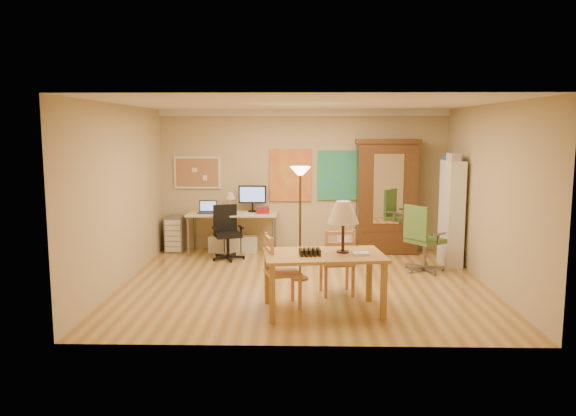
{
  "coord_description": "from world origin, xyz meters",
  "views": [
    {
      "loc": [
        -0.06,
        -8.31,
        2.33
      ],
      "look_at": [
        -0.25,
        0.3,
        1.12
      ],
      "focal_mm": 35.0,
      "sensor_mm": 36.0,
      "label": 1
    }
  ],
  "objects_px": {
    "computer_desk": "(235,228)",
    "office_chair_green": "(423,253)",
    "bookshelf": "(451,213)",
    "dining_table": "(331,242)",
    "armoire": "(386,204)",
    "office_chair_black": "(227,245)"
  },
  "relations": [
    {
      "from": "office_chair_black",
      "to": "armoire",
      "type": "xyz_separation_m",
      "value": [
        2.94,
        0.65,
        0.67
      ]
    },
    {
      "from": "office_chair_green",
      "to": "armoire",
      "type": "bearing_deg",
      "value": 105.78
    },
    {
      "from": "office_chair_green",
      "to": "armoire",
      "type": "relative_size",
      "value": 0.51
    },
    {
      "from": "bookshelf",
      "to": "computer_desk",
      "type": "bearing_deg",
      "value": 167.54
    },
    {
      "from": "dining_table",
      "to": "armoire",
      "type": "height_order",
      "value": "armoire"
    },
    {
      "from": "office_chair_green",
      "to": "armoire",
      "type": "xyz_separation_m",
      "value": [
        -0.41,
        1.44,
        0.64
      ]
    },
    {
      "from": "bookshelf",
      "to": "dining_table",
      "type": "bearing_deg",
      "value": -130.51
    },
    {
      "from": "dining_table",
      "to": "computer_desk",
      "type": "xyz_separation_m",
      "value": [
        -1.64,
        3.44,
        -0.44
      ]
    },
    {
      "from": "office_chair_green",
      "to": "bookshelf",
      "type": "distance_m",
      "value": 0.98
    },
    {
      "from": "armoire",
      "to": "bookshelf",
      "type": "height_order",
      "value": "armoire"
    },
    {
      "from": "computer_desk",
      "to": "office_chair_green",
      "type": "xyz_separation_m",
      "value": [
        3.28,
        -1.36,
        -0.17
      ]
    },
    {
      "from": "office_chair_green",
      "to": "bookshelf",
      "type": "xyz_separation_m",
      "value": [
        0.58,
        0.51,
        0.6
      ]
    },
    {
      "from": "computer_desk",
      "to": "armoire",
      "type": "distance_m",
      "value": 2.91
    },
    {
      "from": "office_chair_black",
      "to": "bookshelf",
      "type": "distance_m",
      "value": 3.98
    },
    {
      "from": "office_chair_black",
      "to": "office_chair_green",
      "type": "height_order",
      "value": "office_chair_green"
    },
    {
      "from": "dining_table",
      "to": "office_chair_green",
      "type": "distance_m",
      "value": 2.72
    },
    {
      "from": "computer_desk",
      "to": "office_chair_green",
      "type": "distance_m",
      "value": 3.55
    },
    {
      "from": "computer_desk",
      "to": "dining_table",
      "type": "bearing_deg",
      "value": -64.5
    },
    {
      "from": "dining_table",
      "to": "bookshelf",
      "type": "height_order",
      "value": "bookshelf"
    },
    {
      "from": "office_chair_black",
      "to": "armoire",
      "type": "bearing_deg",
      "value": 12.51
    },
    {
      "from": "armoire",
      "to": "bookshelf",
      "type": "xyz_separation_m",
      "value": [
        0.98,
        -0.93,
        -0.04
      ]
    },
    {
      "from": "computer_desk",
      "to": "armoire",
      "type": "xyz_separation_m",
      "value": [
        2.87,
        0.08,
        0.47
      ]
    }
  ]
}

